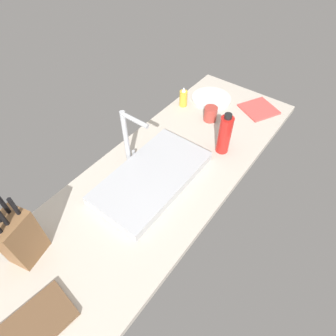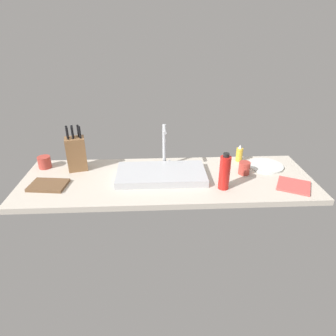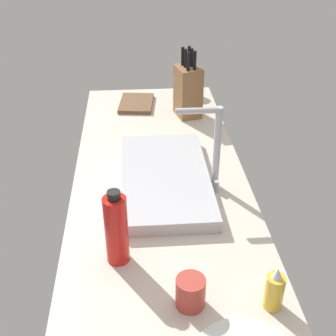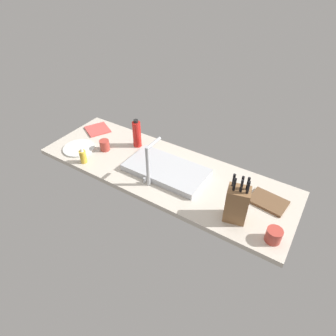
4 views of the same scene
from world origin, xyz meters
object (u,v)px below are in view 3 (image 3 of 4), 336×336
at_px(water_bottle, 116,229).
at_px(ceramic_cup, 189,87).
at_px(cutting_board, 136,103).
at_px(faucet, 213,142).
at_px(knife_block, 188,91).
at_px(soap_bottle, 274,290).
at_px(coffee_mug, 190,292).
at_px(sink_basin, 165,178).

xyz_separation_m(water_bottle, ceramic_cup, (-1.15, 0.33, -0.07)).
bearing_deg(water_bottle, cutting_board, 176.21).
distance_m(faucet, water_bottle, 0.46).
relative_size(faucet, knife_block, 0.97).
xyz_separation_m(faucet, water_bottle, (0.34, -0.31, -0.07)).
bearing_deg(soap_bottle, coffee_mug, -95.92).
bearing_deg(coffee_mug, soap_bottle, 84.08).
relative_size(sink_basin, knife_block, 1.86).
height_order(faucet, cutting_board, faucet).
relative_size(cutting_board, coffee_mug, 2.63).
bearing_deg(soap_bottle, cutting_board, -166.04).
bearing_deg(sink_basin, cutting_board, -172.73).
bearing_deg(water_bottle, sink_basin, 156.84).
height_order(faucet, water_bottle, faucet).
relative_size(cutting_board, water_bottle, 0.95).
relative_size(sink_basin, soap_bottle, 4.56).
distance_m(knife_block, soap_bottle, 1.12).
xyz_separation_m(sink_basin, faucet, (0.03, 0.15, 0.15)).
distance_m(soap_bottle, coffee_mug, 0.20).
xyz_separation_m(knife_block, soap_bottle, (1.12, 0.08, -0.06)).
bearing_deg(cutting_board, soap_bottle, 13.96).
distance_m(sink_basin, faucet, 0.22).
bearing_deg(faucet, ceramic_cup, 178.25).
bearing_deg(cutting_board, knife_block, 60.84).
distance_m(faucet, ceramic_cup, 0.83).
xyz_separation_m(soap_bottle, coffee_mug, (-0.02, -0.20, -0.01)).
xyz_separation_m(cutting_board, ceramic_cup, (-0.10, 0.27, 0.03)).
bearing_deg(sink_basin, knife_block, 165.60).
distance_m(knife_block, cutting_board, 0.28).
xyz_separation_m(knife_block, cutting_board, (-0.13, -0.23, -0.11)).
bearing_deg(coffee_mug, water_bottle, -134.46).
height_order(soap_bottle, water_bottle, water_bottle).
relative_size(sink_basin, faucet, 1.91).
relative_size(water_bottle, coffee_mug, 2.76).
height_order(cutting_board, soap_bottle, soap_bottle).
bearing_deg(ceramic_cup, coffee_mug, -6.71).
height_order(soap_bottle, coffee_mug, soap_bottle).
bearing_deg(sink_basin, coffee_mug, 2.33).
bearing_deg(coffee_mug, ceramic_cup, 173.29).
xyz_separation_m(knife_block, water_bottle, (0.92, -0.30, -0.01)).
bearing_deg(sink_basin, water_bottle, -23.16).
height_order(sink_basin, coffee_mug, coffee_mug).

